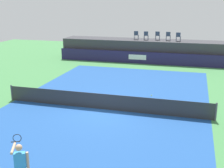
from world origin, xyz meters
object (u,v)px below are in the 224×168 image
net_post_near (12,93)px  net_post_far (216,112)px  spectator_chair_far_left (136,35)px  spectator_chair_right (168,36)px  spectator_chair_left (146,35)px  spectator_chair_far_right (178,36)px  tennis_player (21,167)px  tennis_ball (151,95)px  spectator_chair_center (158,35)px

net_post_near → net_post_far: same height
spectator_chair_far_left → spectator_chair_right: 3.32m
spectator_chair_far_left → spectator_chair_left: size_ratio=1.00×
spectator_chair_far_left → spectator_chair_right: size_ratio=1.00×
spectator_chair_far_right → net_post_near: bearing=-122.0°
tennis_player → tennis_ball: (2.62, 11.46, -0.92)m
spectator_chair_left → spectator_chair_far_right: (3.31, -0.15, 0.00)m
spectator_chair_far_left → tennis_ball: size_ratio=13.06×
net_post_far → tennis_player: (-6.53, -8.17, 0.46)m
spectator_chair_far_right → tennis_ball: size_ratio=13.06×
spectator_chair_far_left → spectator_chair_far_right: size_ratio=1.00×
spectator_chair_center → tennis_ball: size_ratio=13.06×
spectator_chair_left → spectator_chair_far_right: 3.31m
spectator_chair_right → tennis_ball: (0.14, -12.07, -2.66)m
spectator_chair_far_left → tennis_ball: 12.75m
spectator_chair_left → tennis_ball: size_ratio=13.06×
spectator_chair_center → tennis_player: 23.73m
tennis_ball → spectator_chair_center: bearing=95.8°
spectator_chair_left → tennis_player: size_ratio=0.50×
tennis_ball → spectator_chair_far_right: bearing=85.6°
spectator_chair_far_left → tennis_player: size_ratio=0.50×
spectator_chair_far_right → spectator_chair_far_left: bearing=177.1°
net_post_near → net_post_far: size_ratio=1.00×
spectator_chair_left → spectator_chair_center: 1.19m
spectator_chair_far_left → spectator_chair_center: bearing=4.8°
tennis_ball → spectator_chair_right: bearing=90.7°
spectator_chair_center → net_post_far: (5.15, -15.45, -2.19)m
spectator_chair_left → spectator_chair_center: same height
spectator_chair_far_left → tennis_player: 23.52m
net_post_near → spectator_chair_far_left: bearing=71.8°
tennis_ball → net_post_far: bearing=-40.1°
spectator_chair_left → tennis_player: spectator_chair_left is taller
spectator_chair_center → net_post_far: size_ratio=0.89×
spectator_chair_center → spectator_chair_far_right: bearing=-10.8°
net_post_far → tennis_ball: net_post_far is taller
net_post_near → tennis_player: (5.87, -8.17, 0.46)m
tennis_player → spectator_chair_far_right: bearing=81.4°
spectator_chair_center → spectator_chair_left: bearing=-167.6°
spectator_chair_far_right → net_post_far: bearing=-78.7°
spectator_chair_far_left → net_post_near: 16.22m
spectator_chair_left → net_post_far: size_ratio=0.89×
spectator_chair_far_right → tennis_ball: 12.08m
net_post_near → spectator_chair_right: bearing=61.5°
spectator_chair_center → net_post_near: bearing=-115.1°
spectator_chair_far_right → net_post_near: (-9.39, -15.05, -2.19)m
spectator_chair_left → tennis_player: bearing=-90.5°
spectator_chair_center → net_post_near: spectator_chair_center is taller
tennis_ball → tennis_player: bearing=-102.9°
net_post_far → spectator_chair_left: bearing=112.6°
spectator_chair_left → spectator_chair_right: (2.27, 0.16, 0.00)m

